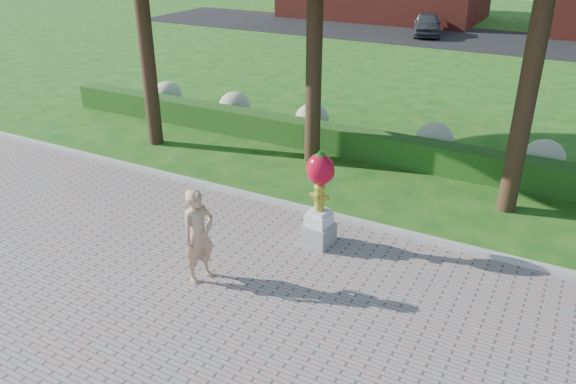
# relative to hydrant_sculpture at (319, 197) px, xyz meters

# --- Properties ---
(ground) EXTENTS (100.00, 100.00, 0.00)m
(ground) POSITION_rel_hydrant_sculpture_xyz_m (-0.24, -1.78, -1.16)
(ground) COLOR #144B12
(ground) RESTS_ON ground
(curb) EXTENTS (40.00, 0.18, 0.15)m
(curb) POSITION_rel_hydrant_sculpture_xyz_m (-0.24, 1.22, -1.09)
(curb) COLOR #ADADA5
(curb) RESTS_ON ground
(lawn_hedge) EXTENTS (24.00, 0.70, 0.80)m
(lawn_hedge) POSITION_rel_hydrant_sculpture_xyz_m (-0.24, 5.22, -0.76)
(lawn_hedge) COLOR #144715
(lawn_hedge) RESTS_ON ground
(hydrangea_row) EXTENTS (20.10, 1.10, 0.99)m
(hydrangea_row) POSITION_rel_hydrant_sculpture_xyz_m (0.33, 6.22, -0.61)
(hydrangea_row) COLOR #B4B78C
(hydrangea_row) RESTS_ON ground
(street) EXTENTS (50.00, 8.00, 0.02)m
(street) POSITION_rel_hydrant_sculpture_xyz_m (-0.24, 26.22, -1.15)
(street) COLOR black
(street) RESTS_ON ground
(hydrant_sculpture) EXTENTS (0.64, 0.64, 2.12)m
(hydrant_sculpture) POSITION_rel_hydrant_sculpture_xyz_m (0.00, 0.00, 0.00)
(hydrant_sculpture) COLOR gray
(hydrant_sculpture) RESTS_ON walkway
(woman) EXTENTS (0.62, 0.78, 1.87)m
(woman) POSITION_rel_hydrant_sculpture_xyz_m (-1.42, -2.25, -0.19)
(woman) COLOR tan
(woman) RESTS_ON walkway
(parked_car) EXTENTS (2.61, 4.24, 1.35)m
(parked_car) POSITION_rel_hydrant_sculpture_xyz_m (-5.12, 26.04, -0.47)
(parked_car) COLOR #3C3F43
(parked_car) RESTS_ON street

